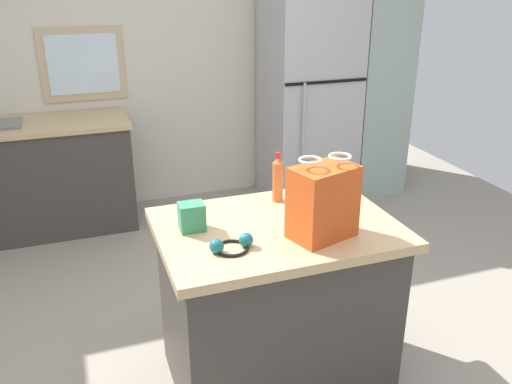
{
  "coord_description": "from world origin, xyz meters",
  "views": [
    {
      "loc": [
        -0.77,
        -2.26,
        2.01
      ],
      "look_at": [
        0.1,
        0.17,
        0.95
      ],
      "focal_mm": 37.92,
      "sensor_mm": 36.0,
      "label": 1
    }
  ],
  "objects_px": {
    "bottle": "(278,179)",
    "ear_defenders": "(232,245)",
    "refrigerator": "(308,100)",
    "shopping_bag": "(323,202)",
    "tall_cabinet": "(373,72)",
    "small_box": "(192,217)",
    "kitchen_island": "(276,304)"
  },
  "relations": [
    {
      "from": "small_box",
      "to": "bottle",
      "type": "relative_size",
      "value": 0.5
    },
    {
      "from": "small_box",
      "to": "bottle",
      "type": "distance_m",
      "value": 0.53
    },
    {
      "from": "kitchen_island",
      "to": "refrigerator",
      "type": "height_order",
      "value": "refrigerator"
    },
    {
      "from": "kitchen_island",
      "to": "tall_cabinet",
      "type": "relative_size",
      "value": 0.5
    },
    {
      "from": "refrigerator",
      "to": "shopping_bag",
      "type": "distance_m",
      "value": 2.64
    },
    {
      "from": "kitchen_island",
      "to": "shopping_bag",
      "type": "relative_size",
      "value": 2.98
    },
    {
      "from": "shopping_bag",
      "to": "bottle",
      "type": "relative_size",
      "value": 1.43
    },
    {
      "from": "shopping_bag",
      "to": "small_box",
      "type": "bearing_deg",
      "value": 154.31
    },
    {
      "from": "kitchen_island",
      "to": "small_box",
      "type": "bearing_deg",
      "value": 168.12
    },
    {
      "from": "small_box",
      "to": "bottle",
      "type": "height_order",
      "value": "bottle"
    },
    {
      "from": "refrigerator",
      "to": "ear_defenders",
      "type": "bearing_deg",
      "value": -121.3
    },
    {
      "from": "refrigerator",
      "to": "shopping_bag",
      "type": "xyz_separation_m",
      "value": [
        -1.04,
        -2.42,
        0.14
      ]
    },
    {
      "from": "kitchen_island",
      "to": "refrigerator",
      "type": "bearing_deg",
      "value": 62.09
    },
    {
      "from": "ear_defenders",
      "to": "shopping_bag",
      "type": "bearing_deg",
      "value": -1.62
    },
    {
      "from": "small_box",
      "to": "refrigerator",
      "type": "bearing_deg",
      "value": 53.88
    },
    {
      "from": "tall_cabinet",
      "to": "small_box",
      "type": "xyz_separation_m",
      "value": [
        -2.23,
        -2.16,
        -0.17
      ]
    },
    {
      "from": "ear_defenders",
      "to": "kitchen_island",
      "type": "bearing_deg",
      "value": 30.69
    },
    {
      "from": "kitchen_island",
      "to": "ear_defenders",
      "type": "bearing_deg",
      "value": -149.31
    },
    {
      "from": "tall_cabinet",
      "to": "bottle",
      "type": "xyz_separation_m",
      "value": [
        -1.73,
        -1.98,
        -0.12
      ]
    },
    {
      "from": "refrigerator",
      "to": "small_box",
      "type": "bearing_deg",
      "value": -126.12
    },
    {
      "from": "bottle",
      "to": "ear_defenders",
      "type": "bearing_deg",
      "value": -131.61
    },
    {
      "from": "refrigerator",
      "to": "shopping_bag",
      "type": "height_order",
      "value": "refrigerator"
    },
    {
      "from": "tall_cabinet",
      "to": "shopping_bag",
      "type": "bearing_deg",
      "value": -124.93
    },
    {
      "from": "refrigerator",
      "to": "ear_defenders",
      "type": "relative_size",
      "value": 9.28
    },
    {
      "from": "bottle",
      "to": "tall_cabinet",
      "type": "bearing_deg",
      "value": 48.85
    },
    {
      "from": "shopping_bag",
      "to": "tall_cabinet",
      "type": "bearing_deg",
      "value": 55.07
    },
    {
      "from": "bottle",
      "to": "ear_defenders",
      "type": "relative_size",
      "value": 1.32
    },
    {
      "from": "kitchen_island",
      "to": "ear_defenders",
      "type": "relative_size",
      "value": 5.63
    },
    {
      "from": "ear_defenders",
      "to": "refrigerator",
      "type": "bearing_deg",
      "value": 58.7
    },
    {
      "from": "kitchen_island",
      "to": "refrigerator",
      "type": "xyz_separation_m",
      "value": [
        1.19,
        2.25,
        0.47
      ]
    },
    {
      "from": "small_box",
      "to": "ear_defenders",
      "type": "distance_m",
      "value": 0.27
    },
    {
      "from": "bottle",
      "to": "ear_defenders",
      "type": "xyz_separation_m",
      "value": [
        -0.38,
        -0.43,
        -0.1
      ]
    }
  ]
}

